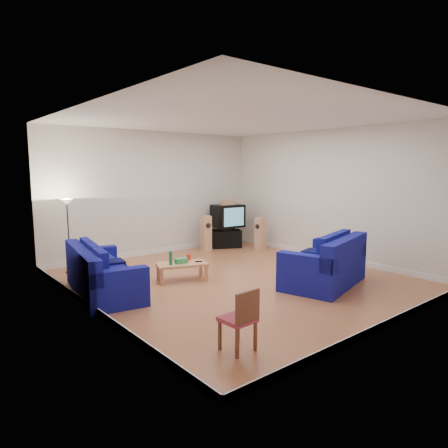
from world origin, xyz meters
TOP-DOWN VIEW (x-y plane):
  - room at (0.00, 0.00)m, footprint 6.01×6.51m
  - sofa_three_seat at (-2.51, 0.85)m, footprint 1.31×2.35m
  - sofa_loveseat at (1.10, -1.41)m, footprint 2.13×1.55m
  - coffee_table at (-0.91, 0.63)m, footprint 1.11×0.81m
  - bottle at (-1.17, 0.62)m, footprint 0.09×0.09m
  - tissue_box at (-0.93, 0.62)m, footprint 0.26×0.16m
  - red_canister at (-0.66, 0.75)m, footprint 0.12×0.12m
  - remote at (-0.59, 0.49)m, footprint 0.15×0.10m
  - tv_stand at (1.97, 2.70)m, footprint 0.93×0.79m
  - av_receiver at (1.94, 2.66)m, footprint 0.42×0.36m
  - television at (2.01, 2.69)m, footprint 0.87×0.69m
  - centre_speaker at (2.02, 2.68)m, footprint 0.45×0.20m
  - speaker_left at (1.24, 2.70)m, footprint 0.28×0.33m
  - speaker_right at (2.45, 1.81)m, footprint 0.30×0.25m
  - floor_lamp at (-2.45, 2.70)m, footprint 0.27×0.27m
  - dining_chair at (-2.09, -2.49)m, footprint 0.40×0.40m

SIDE VIEW (x-z plane):
  - tv_stand at x=1.97m, z-range 0.00..0.50m
  - coffee_table at x=-0.91m, z-range 0.13..0.49m
  - sofa_three_seat at x=-2.51m, z-range -0.11..0.75m
  - sofa_loveseat at x=1.10m, z-range -0.12..0.84m
  - remote at x=-0.59m, z-range 0.36..0.38m
  - tissue_box at x=-0.93m, z-range 0.36..0.46m
  - red_canister at x=-0.66m, z-range 0.36..0.49m
  - dining_chair at x=-2.09m, z-range 0.05..0.85m
  - speaker_right at x=2.45m, z-range 0.00..0.91m
  - speaker_left at x=1.24m, z-range 0.00..0.97m
  - bottle at x=-1.17m, z-range 0.36..0.64m
  - av_receiver at x=1.94m, z-range 0.50..0.59m
  - television at x=2.01m, z-range 0.59..1.23m
  - centre_speaker at x=2.02m, z-range 1.23..1.38m
  - floor_lamp at x=-2.45m, z-range 0.52..2.13m
  - room at x=0.00m, z-range -0.06..3.15m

